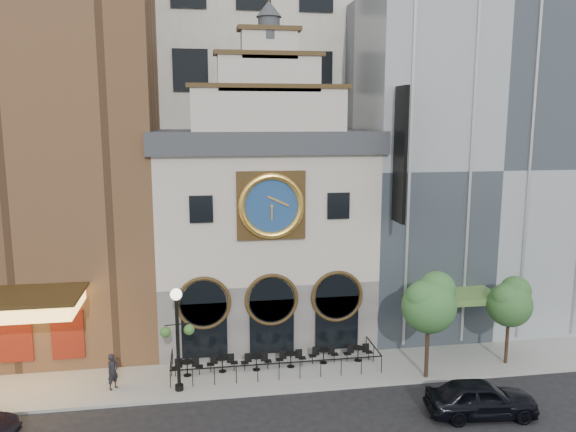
# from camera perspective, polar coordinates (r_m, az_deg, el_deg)

# --- Properties ---
(ground) EXTENTS (120.00, 120.00, 0.00)m
(ground) POSITION_cam_1_polar(r_m,az_deg,el_deg) (28.12, -0.54, -17.67)
(ground) COLOR black
(ground) RESTS_ON ground
(sidewalk) EXTENTS (44.00, 5.00, 0.15)m
(sidewalk) POSITION_cam_1_polar(r_m,az_deg,el_deg) (30.30, -1.28, -15.39)
(sidewalk) COLOR gray
(sidewalk) RESTS_ON ground
(clock_building) EXTENTS (12.60, 8.78, 18.65)m
(clock_building) POSITION_cam_1_polar(r_m,az_deg,el_deg) (33.30, -2.59, -1.09)
(clock_building) COLOR #605E5B
(clock_building) RESTS_ON ground
(theater_building) EXTENTS (14.00, 15.60, 25.00)m
(theater_building) POSITION_cam_1_polar(r_m,az_deg,el_deg) (35.84, -24.45, 8.35)
(theater_building) COLOR brown
(theater_building) RESTS_ON ground
(retail_building) EXTENTS (14.00, 14.40, 20.00)m
(retail_building) POSITION_cam_1_polar(r_m,az_deg,el_deg) (38.58, 16.60, 5.19)
(retail_building) COLOR gray
(retail_building) RESTS_ON ground
(office_tower) EXTENTS (20.00, 16.00, 40.00)m
(office_tower) POSITION_cam_1_polar(r_m,az_deg,el_deg) (45.37, -4.60, 18.68)
(office_tower) COLOR beige
(office_tower) RESTS_ON ground
(cafe_railing) EXTENTS (10.60, 2.60, 0.90)m
(cafe_railing) POSITION_cam_1_polar(r_m,az_deg,el_deg) (30.08, -1.28, -14.49)
(cafe_railing) COLOR black
(cafe_railing) RESTS_ON sidewalk
(bistro_0) EXTENTS (1.58, 0.68, 0.90)m
(bistro_0) POSITION_cam_1_polar(r_m,az_deg,el_deg) (29.80, -10.20, -14.86)
(bistro_0) COLOR black
(bistro_0) RESTS_ON sidewalk
(bistro_1) EXTENTS (1.58, 0.68, 0.90)m
(bistro_1) POSITION_cam_1_polar(r_m,az_deg,el_deg) (29.97, -6.68, -14.62)
(bistro_1) COLOR black
(bistro_1) RESTS_ON sidewalk
(bistro_2) EXTENTS (1.58, 0.68, 0.90)m
(bistro_2) POSITION_cam_1_polar(r_m,az_deg,el_deg) (30.00, -3.24, -14.54)
(bistro_2) COLOR black
(bistro_2) RESTS_ON sidewalk
(bistro_3) EXTENTS (1.58, 0.68, 0.90)m
(bistro_3) POSITION_cam_1_polar(r_m,az_deg,el_deg) (30.29, 0.28, -14.27)
(bistro_3) COLOR black
(bistro_3) RESTS_ON sidewalk
(bistro_4) EXTENTS (1.58, 0.68, 0.90)m
(bistro_4) POSITION_cam_1_polar(r_m,az_deg,el_deg) (30.78, 3.63, -13.89)
(bistro_4) COLOR black
(bistro_4) RESTS_ON sidewalk
(bistro_5) EXTENTS (1.58, 0.68, 0.90)m
(bistro_5) POSITION_cam_1_polar(r_m,az_deg,el_deg) (31.21, 7.13, -13.60)
(bistro_5) COLOR black
(bistro_5) RESTS_ON sidewalk
(car_right) EXTENTS (4.99, 2.39, 1.65)m
(car_right) POSITION_cam_1_polar(r_m,az_deg,el_deg) (27.39, 19.03, -17.10)
(car_right) COLOR black
(car_right) RESTS_ON ground
(pedestrian) EXTENTS (0.73, 0.77, 1.76)m
(pedestrian) POSITION_cam_1_polar(r_m,az_deg,el_deg) (29.15, -17.38, -14.85)
(pedestrian) COLOR black
(pedestrian) RESTS_ON sidewalk
(lamppost) EXTENTS (1.61, 0.66, 5.05)m
(lamppost) POSITION_cam_1_polar(r_m,az_deg,el_deg) (27.41, -11.19, -11.11)
(lamppost) COLOR black
(lamppost) RESTS_ON sidewalk
(tree_left) EXTENTS (2.79, 2.69, 5.37)m
(tree_left) POSITION_cam_1_polar(r_m,az_deg,el_deg) (28.87, 14.21, -8.42)
(tree_left) COLOR #382619
(tree_left) RESTS_ON sidewalk
(tree_right) EXTENTS (2.43, 2.34, 4.67)m
(tree_right) POSITION_cam_1_polar(r_m,az_deg,el_deg) (31.93, 21.63, -8.03)
(tree_right) COLOR #382619
(tree_right) RESTS_ON sidewalk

